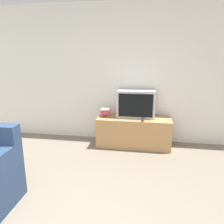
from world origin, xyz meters
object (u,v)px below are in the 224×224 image
at_px(tv_stand, 134,132).
at_px(remote_on_stand, 143,120).
at_px(book_stack, 106,112).
at_px(television, 136,104).

height_order(tv_stand, remote_on_stand, remote_on_stand).
relative_size(tv_stand, remote_on_stand, 8.62).
bearing_deg(remote_on_stand, book_stack, 165.55).
bearing_deg(remote_on_stand, television, 118.04).
bearing_deg(book_stack, tv_stand, -1.26).
distance_m(television, remote_on_stand, 0.38).
bearing_deg(tv_stand, book_stack, 178.74).
bearing_deg(tv_stand, television, 75.04).
bearing_deg(book_stack, television, 7.84).
relative_size(television, remote_on_stand, 4.44).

